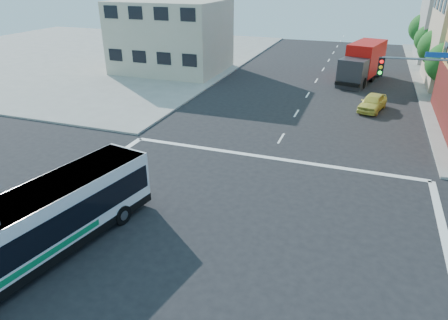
% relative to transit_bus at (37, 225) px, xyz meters
% --- Properties ---
extents(ground, '(120.00, 120.00, 0.00)m').
position_rel_transit_bus_xyz_m(ground, '(6.49, 3.35, -1.59)').
color(ground, black).
rests_on(ground, ground).
extents(sidewalk_nw, '(50.00, 50.00, 0.15)m').
position_rel_transit_bus_xyz_m(sidewalk_nw, '(-28.51, 38.35, -1.52)').
color(sidewalk_nw, gray).
rests_on(sidewalk_nw, ground).
extents(building_west, '(12.06, 10.06, 8.00)m').
position_rel_transit_bus_xyz_m(building_west, '(-10.53, 33.33, 2.41)').
color(building_west, '#BDB29C').
rests_on(building_west, ground).
extents(signal_mast_ne, '(7.91, 1.13, 8.07)m').
position_rel_transit_bus_xyz_m(signal_mast_ne, '(15.56, 13.97, 3.39)').
color(signal_mast_ne, gray).
rests_on(signal_mast_ne, ground).
extents(street_tree_a, '(3.60, 3.60, 5.53)m').
position_rel_transit_bus_xyz_m(street_tree_a, '(18.39, 31.28, 2.00)').
color(street_tree_a, '#3D2816').
rests_on(street_tree_a, ground).
extents(street_tree_b, '(3.80, 3.80, 5.79)m').
position_rel_transit_bus_xyz_m(street_tree_b, '(18.39, 39.28, 2.16)').
color(street_tree_b, '#3D2816').
rests_on(street_tree_b, ground).
extents(street_tree_c, '(3.40, 3.40, 5.29)m').
position_rel_transit_bus_xyz_m(street_tree_c, '(18.39, 47.28, 1.87)').
color(street_tree_c, '#3D2816').
rests_on(street_tree_c, ground).
extents(street_tree_d, '(4.00, 4.00, 6.03)m').
position_rel_transit_bus_xyz_m(street_tree_d, '(18.39, 55.28, 2.29)').
color(street_tree_d, '#3D2816').
rests_on(street_tree_d, ground).
extents(transit_bus, '(4.38, 11.24, 3.26)m').
position_rel_transit_bus_xyz_m(transit_bus, '(0.00, 0.00, 0.00)').
color(transit_bus, black).
rests_on(transit_bus, ground).
extents(box_truck, '(4.65, 9.29, 4.02)m').
position_rel_transit_bus_xyz_m(box_truck, '(11.00, 35.76, 0.36)').
color(box_truck, '#29292E').
rests_on(box_truck, ground).
extents(parked_car, '(2.66, 4.47, 1.43)m').
position_rel_transit_bus_xyz_m(parked_car, '(12.45, 25.38, -0.88)').
color(parked_car, '#DDD450').
rests_on(parked_car, ground).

